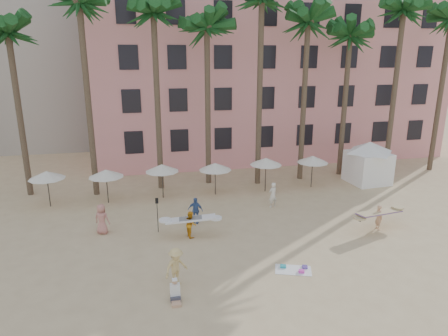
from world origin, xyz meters
TOP-DOWN VIEW (x-y plane):
  - ground at (0.00, 0.00)m, footprint 120.00×120.00m
  - pink_hotel at (7.00, 26.00)m, footprint 35.00×14.00m
  - palm_row at (0.51, 15.00)m, footprint 44.40×5.40m
  - umbrella_row at (-3.00, 12.50)m, footprint 22.50×2.70m
  - cabana at (12.10, 12.77)m, footprint 4.84×4.84m
  - beach_towel at (0.76, 0.64)m, footprint 2.03×1.54m
  - carrier_yellow at (7.68, 4.14)m, footprint 3.51×1.76m
  - carrier_white at (-3.83, 5.56)m, footprint 3.04×1.07m
  - beachgoers at (-0.99, 6.38)m, footprint 21.61×12.47m
  - paddle at (-5.70, 6.55)m, footprint 0.18×0.04m
  - seated_man at (-5.35, -0.70)m, footprint 0.45×0.78m

SIDE VIEW (x-z plane):
  - ground at x=0.00m, z-range 0.00..0.00m
  - beach_towel at x=0.76m, z-range -0.04..0.10m
  - seated_man at x=-5.35m, z-range -0.16..0.86m
  - carrier_white at x=-3.83m, z-range 0.07..1.66m
  - beachgoers at x=-0.99m, z-range -0.02..1.87m
  - carrier_yellow at x=7.68m, z-range 0.13..1.73m
  - paddle at x=-5.70m, z-range 0.30..2.52m
  - cabana at x=12.10m, z-range 0.32..3.82m
  - umbrella_row at x=-3.00m, z-range 0.97..3.69m
  - pink_hotel at x=7.00m, z-range 0.00..16.00m
  - palm_row at x=0.51m, z-range 4.82..21.12m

